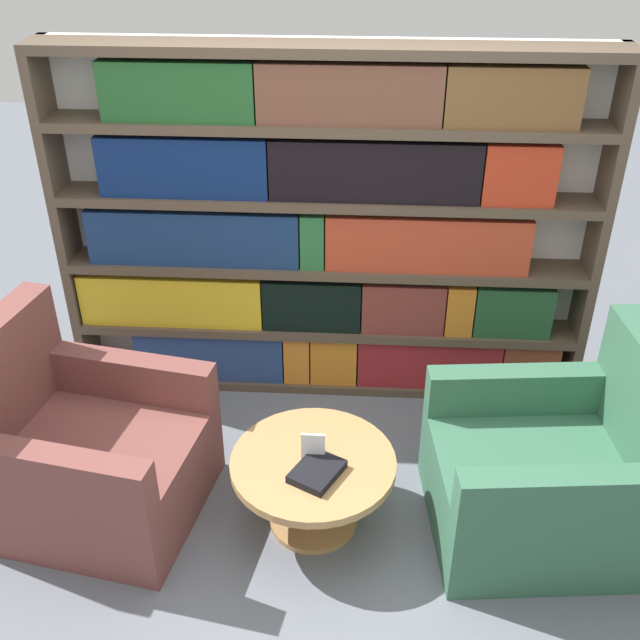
# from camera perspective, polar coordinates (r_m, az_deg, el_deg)

# --- Properties ---
(ground_plane) EXTENTS (14.00, 14.00, 0.00)m
(ground_plane) POSITION_cam_1_polar(r_m,az_deg,el_deg) (3.59, -0.71, -15.91)
(ground_plane) COLOR slate
(bookshelf) EXTENTS (2.86, 0.30, 1.93)m
(bookshelf) POSITION_cam_1_polar(r_m,az_deg,el_deg) (4.02, 0.43, 6.52)
(bookshelf) COLOR silver
(bookshelf) RESTS_ON ground_plane
(armchair_left) EXTENTS (1.08, 0.97, 0.95)m
(armchair_left) POSITION_cam_1_polar(r_m,az_deg,el_deg) (3.68, -17.56, -9.73)
(armchair_left) COLOR brown
(armchair_left) RESTS_ON ground_plane
(armchair_right) EXTENTS (1.02, 0.90, 0.95)m
(armchair_right) POSITION_cam_1_polar(r_m,az_deg,el_deg) (3.57, 17.29, -11.21)
(armchair_right) COLOR #336047
(armchair_right) RESTS_ON ground_plane
(coffee_table) EXTENTS (0.74, 0.74, 0.38)m
(coffee_table) POSITION_cam_1_polar(r_m,az_deg,el_deg) (3.45, -0.52, -11.94)
(coffee_table) COLOR #AD7F4C
(coffee_table) RESTS_ON ground_plane
(table_sign) EXTENTS (0.11, 0.06, 0.15)m
(table_sign) POSITION_cam_1_polar(r_m,az_deg,el_deg) (3.33, -0.53, -9.82)
(table_sign) COLOR black
(table_sign) RESTS_ON coffee_table
(stray_book) EXTENTS (0.26, 0.28, 0.04)m
(stray_book) POSITION_cam_1_polar(r_m,az_deg,el_deg) (3.29, -0.24, -11.46)
(stray_book) COLOR black
(stray_book) RESTS_ON coffee_table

